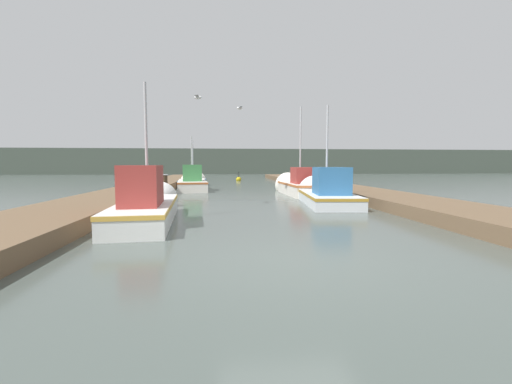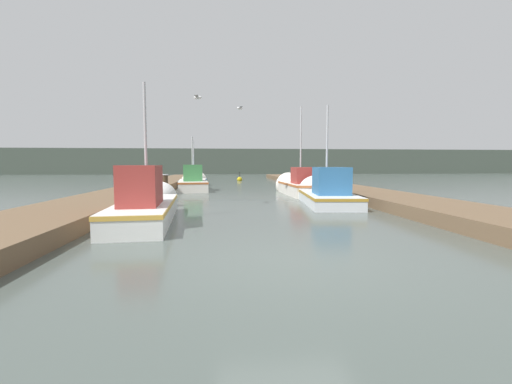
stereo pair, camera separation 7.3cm
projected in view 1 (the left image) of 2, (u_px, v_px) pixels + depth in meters
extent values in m
plane|color=#47514C|center=(295.00, 262.00, 5.51)|extent=(200.00, 200.00, 0.00)
cube|color=brown|center=(150.00, 187.00, 20.80)|extent=(2.60, 40.00, 0.39)
cube|color=brown|center=(326.00, 186.00, 21.93)|extent=(2.60, 40.00, 0.39)
cube|color=#424C42|center=(227.00, 162.00, 63.76)|extent=(120.00, 16.00, 4.17)
cube|color=silver|center=(146.00, 212.00, 9.31)|extent=(1.75, 5.03, 0.55)
cube|color=gold|center=(146.00, 204.00, 9.29)|extent=(1.78, 5.06, 0.10)
cone|color=silver|center=(158.00, 201.00, 12.30)|extent=(1.41, 1.25, 1.33)
cube|color=#99332D|center=(142.00, 185.00, 8.64)|extent=(1.03, 1.83, 1.00)
cylinder|color=#B2B2B7|center=(146.00, 142.00, 9.52)|extent=(0.08, 0.08, 3.29)
cube|color=silver|center=(328.00, 199.00, 13.37)|extent=(2.17, 4.50, 0.46)
cube|color=#AE8027|center=(328.00, 194.00, 13.36)|extent=(2.20, 4.53, 0.10)
cone|color=silver|center=(316.00, 193.00, 15.93)|extent=(1.72, 0.96, 1.65)
cube|color=#2D6699|center=(331.00, 181.00, 12.77)|extent=(1.34, 1.62, 1.01)
cylinder|color=#B2B2B7|center=(327.00, 149.00, 13.54)|extent=(0.08, 0.08, 3.44)
cube|color=silver|center=(302.00, 189.00, 17.81)|extent=(1.75, 4.48, 0.62)
cube|color=#BB6332|center=(302.00, 184.00, 17.79)|extent=(1.78, 4.52, 0.10)
cone|color=silver|center=(290.00, 186.00, 20.54)|extent=(1.58, 1.13, 1.56)
cube|color=#99332D|center=(305.00, 175.00, 17.20)|extent=(1.20, 1.36, 0.81)
cylinder|color=#B2B2B7|center=(300.00, 145.00, 17.96)|extent=(0.08, 0.08, 3.96)
cube|color=silver|center=(192.00, 185.00, 20.99)|extent=(2.10, 4.96, 0.60)
cube|color=#B55F2F|center=(192.00, 181.00, 20.97)|extent=(2.14, 5.00, 0.10)
cone|color=silver|center=(192.00, 183.00, 23.92)|extent=(1.67, 1.31, 1.57)
cube|color=#387A42|center=(192.00, 173.00, 20.34)|extent=(1.23, 1.70, 0.96)
cylinder|color=#B2B2B7|center=(192.00, 158.00, 21.21)|extent=(0.08, 0.08, 2.70)
cube|color=silver|center=(193.00, 183.00, 25.31)|extent=(1.76, 3.94, 0.48)
cube|color=#3684CC|center=(193.00, 180.00, 25.30)|extent=(1.79, 3.97, 0.10)
cone|color=silver|center=(196.00, 181.00, 27.61)|extent=(1.60, 0.78, 1.58)
cube|color=#2D6699|center=(192.00, 175.00, 24.78)|extent=(1.12, 1.13, 0.70)
cylinder|color=#B2B2B7|center=(193.00, 160.00, 25.47)|extent=(0.08, 0.08, 2.85)
cylinder|color=#473523|center=(185.00, 176.00, 31.12)|extent=(0.31, 0.31, 1.02)
cylinder|color=silver|center=(185.00, 170.00, 31.07)|extent=(0.36, 0.36, 0.04)
cylinder|color=#473523|center=(147.00, 188.00, 13.60)|extent=(0.30, 0.30, 1.28)
cylinder|color=silver|center=(146.00, 171.00, 13.55)|extent=(0.35, 0.35, 0.04)
cylinder|color=#473523|center=(165.00, 185.00, 18.01)|extent=(0.31, 0.31, 1.02)
cylinder|color=silver|center=(164.00, 175.00, 17.97)|extent=(0.35, 0.35, 0.04)
sphere|color=gold|center=(239.00, 179.00, 33.20)|extent=(0.49, 0.49, 0.49)
cylinder|color=black|center=(239.00, 174.00, 33.16)|extent=(0.06, 0.06, 0.50)
ellipsoid|color=white|center=(240.00, 108.00, 15.65)|extent=(0.30, 0.20, 0.12)
cube|color=gray|center=(239.00, 108.00, 15.78)|extent=(0.18, 0.29, 0.07)
cube|color=gray|center=(240.00, 107.00, 15.52)|extent=(0.18, 0.29, 0.07)
ellipsoid|color=white|center=(198.00, 97.00, 12.11)|extent=(0.30, 0.19, 0.12)
cube|color=gray|center=(199.00, 98.00, 12.24)|extent=(0.17, 0.29, 0.07)
cube|color=gray|center=(197.00, 96.00, 11.97)|extent=(0.17, 0.29, 0.07)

